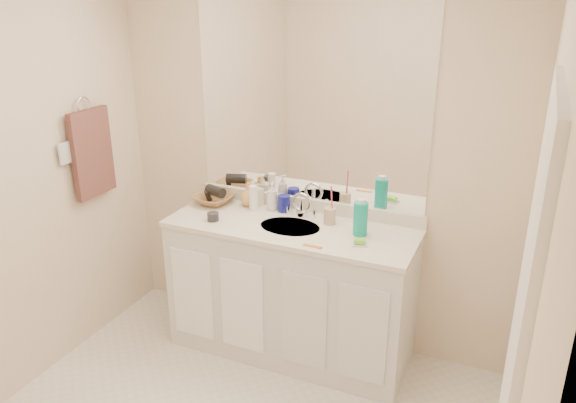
# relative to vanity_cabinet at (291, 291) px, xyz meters

# --- Properties ---
(wall_back) EXTENTS (2.60, 0.02, 2.40)m
(wall_back) POSITION_rel_vanity_cabinet_xyz_m (0.00, 0.28, 0.77)
(wall_back) COLOR beige
(wall_back) RESTS_ON floor
(wall_right) EXTENTS (0.02, 2.60, 2.40)m
(wall_right) POSITION_rel_vanity_cabinet_xyz_m (1.30, -1.02, 0.77)
(wall_right) COLOR beige
(wall_right) RESTS_ON floor
(vanity_cabinet) EXTENTS (1.50, 0.55, 0.85)m
(vanity_cabinet) POSITION_rel_vanity_cabinet_xyz_m (0.00, 0.00, 0.00)
(vanity_cabinet) COLOR silver
(vanity_cabinet) RESTS_ON floor
(countertop) EXTENTS (1.52, 0.57, 0.03)m
(countertop) POSITION_rel_vanity_cabinet_xyz_m (0.00, 0.00, 0.44)
(countertop) COLOR white
(countertop) RESTS_ON vanity_cabinet
(backsplash) EXTENTS (1.52, 0.03, 0.08)m
(backsplash) POSITION_rel_vanity_cabinet_xyz_m (0.00, 0.26, 0.50)
(backsplash) COLOR silver
(backsplash) RESTS_ON countertop
(sink_basin) EXTENTS (0.37, 0.37, 0.02)m
(sink_basin) POSITION_rel_vanity_cabinet_xyz_m (0.00, -0.02, 0.44)
(sink_basin) COLOR silver
(sink_basin) RESTS_ON countertop
(faucet) EXTENTS (0.02, 0.02, 0.11)m
(faucet) POSITION_rel_vanity_cabinet_xyz_m (0.00, 0.16, 0.51)
(faucet) COLOR silver
(faucet) RESTS_ON countertop
(mirror) EXTENTS (1.48, 0.01, 1.20)m
(mirror) POSITION_rel_vanity_cabinet_xyz_m (0.00, 0.27, 1.14)
(mirror) COLOR white
(mirror) RESTS_ON wall_back
(blue_mug) EXTENTS (0.09, 0.09, 0.11)m
(blue_mug) POSITION_rel_vanity_cabinet_xyz_m (-0.13, 0.19, 0.51)
(blue_mug) COLOR navy
(blue_mug) RESTS_ON countertop
(tan_cup) EXTENTS (0.09, 0.09, 0.10)m
(tan_cup) POSITION_rel_vanity_cabinet_xyz_m (0.20, 0.12, 0.50)
(tan_cup) COLOR tan
(tan_cup) RESTS_ON countertop
(toothbrush) EXTENTS (0.01, 0.04, 0.19)m
(toothbrush) POSITION_rel_vanity_cabinet_xyz_m (0.21, 0.12, 0.60)
(toothbrush) COLOR #E43C5E
(toothbrush) RESTS_ON tan_cup
(mouthwash_bottle) EXTENTS (0.09, 0.09, 0.20)m
(mouthwash_bottle) POSITION_rel_vanity_cabinet_xyz_m (0.42, 0.04, 0.55)
(mouthwash_bottle) COLOR #0DA193
(mouthwash_bottle) RESTS_ON countertop
(soap_dish) EXTENTS (0.10, 0.09, 0.01)m
(soap_dish) POSITION_rel_vanity_cabinet_xyz_m (0.46, -0.10, 0.46)
(soap_dish) COLOR silver
(soap_dish) RESTS_ON countertop
(green_soap) EXTENTS (0.07, 0.06, 0.02)m
(green_soap) POSITION_rel_vanity_cabinet_xyz_m (0.46, -0.10, 0.48)
(green_soap) COLOR #78DE36
(green_soap) RESTS_ON soap_dish
(orange_comb) EXTENTS (0.11, 0.02, 0.00)m
(orange_comb) POSITION_rel_vanity_cabinet_xyz_m (0.23, -0.23, 0.46)
(orange_comb) COLOR orange
(orange_comb) RESTS_ON countertop
(dark_jar) EXTENTS (0.09, 0.09, 0.05)m
(dark_jar) POSITION_rel_vanity_cabinet_xyz_m (-0.47, -0.13, 0.48)
(dark_jar) COLOR #252429
(dark_jar) RESTS_ON countertop
(extra_white_bottle) EXTENTS (0.07, 0.07, 0.16)m
(extra_white_bottle) POSITION_rel_vanity_cabinet_xyz_m (-0.32, 0.12, 0.54)
(extra_white_bottle) COLOR white
(extra_white_bottle) RESTS_ON countertop
(soap_bottle_white) EXTENTS (0.09, 0.09, 0.18)m
(soap_bottle_white) POSITION_rel_vanity_cabinet_xyz_m (-0.21, 0.18, 0.55)
(soap_bottle_white) COLOR white
(soap_bottle_white) RESTS_ON countertop
(soap_bottle_cream) EXTENTS (0.10, 0.10, 0.17)m
(soap_bottle_cream) POSITION_rel_vanity_cabinet_xyz_m (-0.35, 0.21, 0.54)
(soap_bottle_cream) COLOR beige
(soap_bottle_cream) RESTS_ON countertop
(soap_bottle_yellow) EXTENTS (0.15, 0.15, 0.15)m
(soap_bottle_yellow) POSITION_rel_vanity_cabinet_xyz_m (-0.38, 0.19, 0.53)
(soap_bottle_yellow) COLOR tan
(soap_bottle_yellow) RESTS_ON countertop
(wicker_basket) EXTENTS (0.28, 0.28, 0.06)m
(wicker_basket) POSITION_rel_vanity_cabinet_xyz_m (-0.62, 0.12, 0.49)
(wicker_basket) COLOR brown
(wicker_basket) RESTS_ON countertop
(hair_dryer) EXTENTS (0.15, 0.11, 0.07)m
(hair_dryer) POSITION_rel_vanity_cabinet_xyz_m (-0.60, 0.12, 0.54)
(hair_dryer) COLOR black
(hair_dryer) RESTS_ON wicker_basket
(towel_ring) EXTENTS (0.01, 0.11, 0.11)m
(towel_ring) POSITION_rel_vanity_cabinet_xyz_m (-1.27, -0.25, 1.12)
(towel_ring) COLOR silver
(towel_ring) RESTS_ON wall_left
(hand_towel) EXTENTS (0.04, 0.32, 0.55)m
(hand_towel) POSITION_rel_vanity_cabinet_xyz_m (-1.25, -0.25, 0.82)
(hand_towel) COLOR #3F2422
(hand_towel) RESTS_ON towel_ring
(switch_plate) EXTENTS (0.01, 0.08, 0.13)m
(switch_plate) POSITION_rel_vanity_cabinet_xyz_m (-1.27, -0.45, 0.88)
(switch_plate) COLOR silver
(switch_plate) RESTS_ON wall_left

